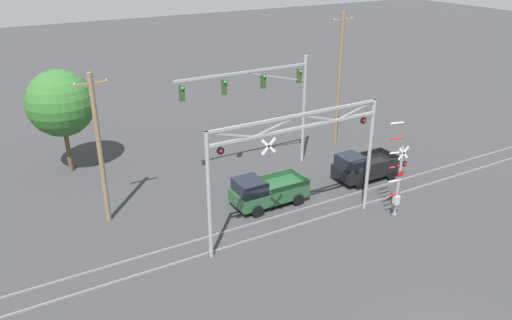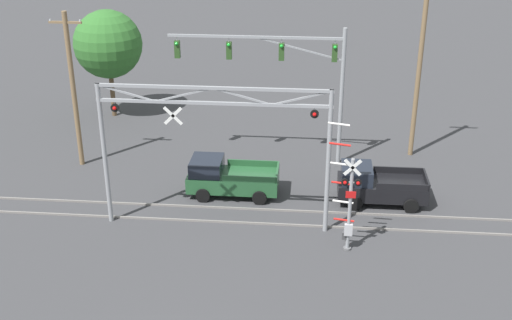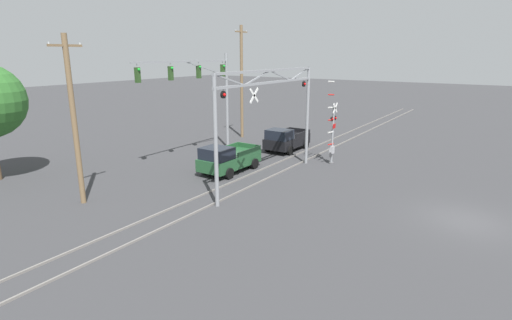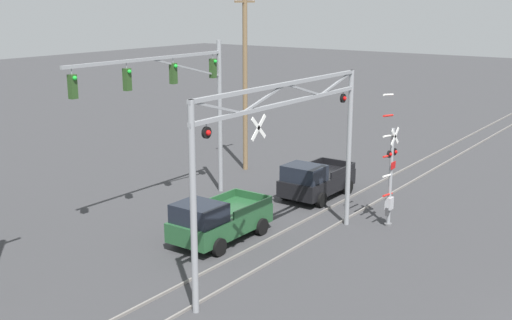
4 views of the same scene
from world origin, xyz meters
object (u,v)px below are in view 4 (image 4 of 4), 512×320
(crossing_gantry, at_px, (285,140))
(utility_pole_right, at_px, (245,80))
(crossing_signal_mast, at_px, (390,178))
(pickup_truck_following, at_px, (315,180))
(pickup_truck_lead, at_px, (217,220))
(traffic_signal_span, at_px, (186,93))

(crossing_gantry, bearing_deg, utility_pole_right, 42.63)
(crossing_signal_mast, bearing_deg, crossing_gantry, 165.32)
(pickup_truck_following, bearing_deg, utility_pole_right, 68.02)
(pickup_truck_lead, bearing_deg, crossing_signal_mast, -40.05)
(crossing_signal_mast, distance_m, traffic_signal_span, 10.46)
(crossing_gantry, xyz_separation_m, pickup_truck_lead, (0.14, 3.43, -3.90))
(crossing_gantry, bearing_deg, crossing_signal_mast, -14.68)
(crossing_gantry, height_order, crossing_signal_mast, crossing_gantry)
(pickup_truck_following, xyz_separation_m, utility_pole_right, (2.56, 6.35, 4.43))
(traffic_signal_span, bearing_deg, crossing_signal_mast, -74.29)
(utility_pole_right, bearing_deg, traffic_signal_span, -166.85)
(crossing_signal_mast, height_order, utility_pole_right, utility_pole_right)
(crossing_gantry, distance_m, traffic_signal_span, 8.70)
(crossing_gantry, height_order, pickup_truck_lead, crossing_gantry)
(traffic_signal_span, bearing_deg, pickup_truck_lead, -126.06)
(crossing_signal_mast, relative_size, traffic_signal_span, 0.62)
(traffic_signal_span, height_order, utility_pole_right, utility_pole_right)
(crossing_gantry, height_order, traffic_signal_span, traffic_signal_span)
(pickup_truck_following, bearing_deg, pickup_truck_lead, 178.61)
(crossing_gantry, xyz_separation_m, utility_pole_right, (10.41, 9.59, 0.52))
(crossing_signal_mast, xyz_separation_m, pickup_truck_following, (1.73, 4.84, -1.33))
(crossing_gantry, xyz_separation_m, pickup_truck_following, (7.85, 3.24, -3.91))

